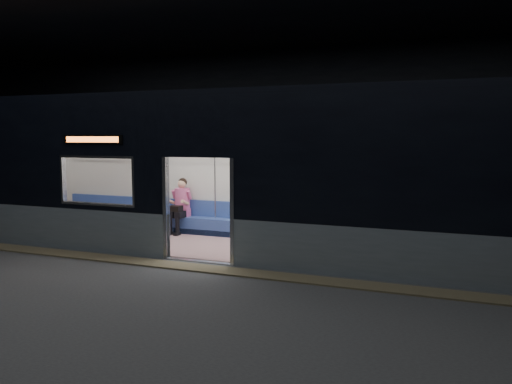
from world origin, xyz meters
The scene contains 7 objects.
station_floor centered at (0.00, 0.00, -0.01)m, with size 24.00×14.00×0.01m, color #47494C.
station_envelope centered at (0.00, 0.00, 3.66)m, with size 24.00×14.00×5.00m.
tactile_strip centered at (0.00, 0.55, 0.01)m, with size 22.80×0.50×0.03m, color #8C7F59.
metro_car centered at (0.00, 2.54, 1.85)m, with size 18.00×3.04×3.35m.
passenger centered at (-1.87, 3.55, 0.80)m, with size 0.44×0.71×1.37m.
handbag centered at (-1.88, 3.32, 0.68)m, with size 0.28×0.24×0.14m, color black.
transit_map centered at (2.22, 3.85, 1.44)m, with size 0.91×0.03×0.59m, color white.
Camera 1 is at (5.05, -8.14, 2.46)m, focal length 38.00 mm.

